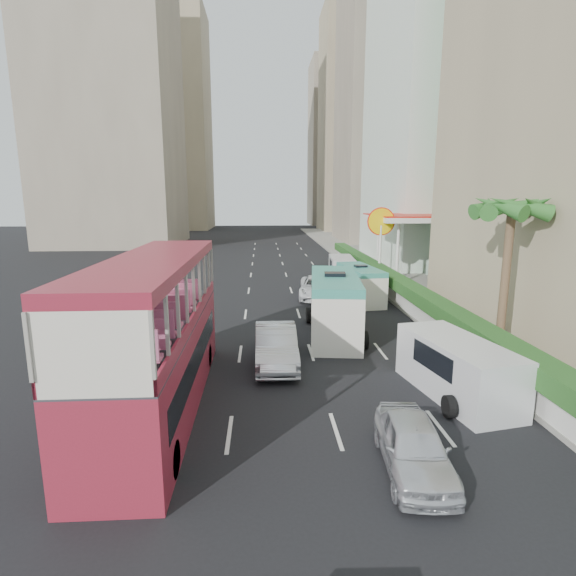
{
  "coord_description": "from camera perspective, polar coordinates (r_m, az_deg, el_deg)",
  "views": [
    {
      "loc": [
        -2.56,
        -14.28,
        6.89
      ],
      "look_at": [
        -1.5,
        4.0,
        3.2
      ],
      "focal_mm": 28.0,
      "sensor_mm": 36.0,
      "label": 1
    }
  ],
  "objects": [
    {
      "name": "tower_left_b",
      "position": [
        107.29,
        -14.6,
        19.69
      ],
      "size": [
        16.0,
        16.0,
        46.0
      ],
      "primitive_type": "cube",
      "color": "tan",
      "rests_on": "ground"
    },
    {
      "name": "car_silver_lane_a",
      "position": [
        19.26,
        -1.53,
        -9.58
      ],
      "size": [
        1.73,
        4.89,
        1.61
      ],
      "primitive_type": "imported",
      "rotation": [
        0.0,
        0.0,
        0.01
      ],
      "color": "silver",
      "rests_on": "ground"
    },
    {
      "name": "palm_tree",
      "position": [
        21.3,
        25.84,
        0.76
      ],
      "size": [
        0.36,
        0.36,
        6.4
      ],
      "primitive_type": "cylinder",
      "color": "brown",
      "rests_on": "sidewalk"
    },
    {
      "name": "car_silver_lane_b",
      "position": [
        12.91,
        15.49,
        -21.32
      ],
      "size": [
        1.92,
        4.08,
        1.35
      ],
      "primitive_type": "imported",
      "rotation": [
        0.0,
        0.0,
        -0.08
      ],
      "color": "silver",
      "rests_on": "ground"
    },
    {
      "name": "ground_plane",
      "position": [
        16.06,
        6.37,
        -14.09
      ],
      "size": [
        200.0,
        200.0,
        0.0
      ],
      "primitive_type": "plane",
      "color": "black",
      "rests_on": "ground"
    },
    {
      "name": "double_decker_bus",
      "position": [
        15.32,
        -16.22,
        -5.61
      ],
      "size": [
        2.5,
        11.0,
        5.06
      ],
      "primitive_type": "cube",
      "color": "maroon",
      "rests_on": "ground"
    },
    {
      "name": "tower_far_b",
      "position": [
        120.6,
        6.32,
        17.58
      ],
      "size": [
        14.0,
        14.0,
        40.0
      ],
      "primitive_type": "cube",
      "color": "#9F917D",
      "rests_on": "ground"
    },
    {
      "name": "van_asset",
      "position": [
        31.56,
        3.77,
        -1.24
      ],
      "size": [
        3.11,
        5.63,
        1.49
      ],
      "primitive_type": "imported",
      "rotation": [
        0.0,
        0.0,
        -0.12
      ],
      "color": "silver",
      "rests_on": "ground"
    },
    {
      "name": "panel_van_far",
      "position": [
        38.9,
        6.84,
        2.53
      ],
      "size": [
        2.23,
        4.86,
        1.89
      ],
      "primitive_type": "cube",
      "rotation": [
        0.0,
        0.0,
        -0.07
      ],
      "color": "silver",
      "rests_on": "ground"
    },
    {
      "name": "tower_far_a",
      "position": [
        99.4,
        8.58,
        20.02
      ],
      "size": [
        14.0,
        14.0,
        44.0
      ],
      "primitive_type": "cube",
      "color": "tan",
      "rests_on": "ground"
    },
    {
      "name": "kerb_wall",
      "position": [
        30.25,
        13.59,
        -0.77
      ],
      "size": [
        0.3,
        44.0,
        1.0
      ],
      "primitive_type": "cube",
      "color": "silver",
      "rests_on": "sidewalk"
    },
    {
      "name": "tower_left_a",
      "position": [
        74.99,
        -22.04,
        25.39
      ],
      "size": [
        18.0,
        18.0,
        52.0
      ],
      "primitive_type": "cube",
      "color": "#9F917D",
      "rests_on": "ground"
    },
    {
      "name": "tower_mid",
      "position": [
        77.3,
        13.44,
        24.66
      ],
      "size": [
        16.0,
        16.0,
        50.0
      ],
      "primitive_type": "cube",
      "color": "#9F917D",
      "rests_on": "ground"
    },
    {
      "name": "minibus_far",
      "position": [
        30.57,
        9.14,
        0.47
      ],
      "size": [
        2.43,
        5.48,
        2.35
      ],
      "primitive_type": "cube",
      "rotation": [
        0.0,
        0.0,
        0.13
      ],
      "color": "silver",
      "rests_on": "ground"
    },
    {
      "name": "sidewalk",
      "position": [
        41.51,
        12.9,
        1.68
      ],
      "size": [
        6.0,
        120.0,
        0.18
      ],
      "primitive_type": "cube",
      "color": "#99968C",
      "rests_on": "ground"
    },
    {
      "name": "hedge",
      "position": [
        30.09,
        13.66,
        0.81
      ],
      "size": [
        1.1,
        44.0,
        0.7
      ],
      "primitive_type": "cube",
      "color": "#2D6626",
      "rests_on": "kerb_wall"
    },
    {
      "name": "shell_station",
      "position": [
        39.56,
        15.27,
        4.99
      ],
      "size": [
        6.5,
        8.0,
        5.5
      ],
      "primitive_type": "cube",
      "color": "silver",
      "rests_on": "ground"
    },
    {
      "name": "panel_van_near",
      "position": [
        17.1,
        20.64,
        -9.5
      ],
      "size": [
        2.93,
        5.33,
        2.01
      ],
      "primitive_type": "cube",
      "rotation": [
        0.0,
        0.0,
        0.19
      ],
      "color": "silver",
      "rests_on": "ground"
    },
    {
      "name": "minibus_near",
      "position": [
        22.84,
        5.9,
        -2.24
      ],
      "size": [
        3.06,
        7.11,
        3.06
      ],
      "primitive_type": "cube",
      "rotation": [
        0.0,
        0.0,
        -0.11
      ],
      "color": "silver",
      "rests_on": "ground"
    }
  ]
}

